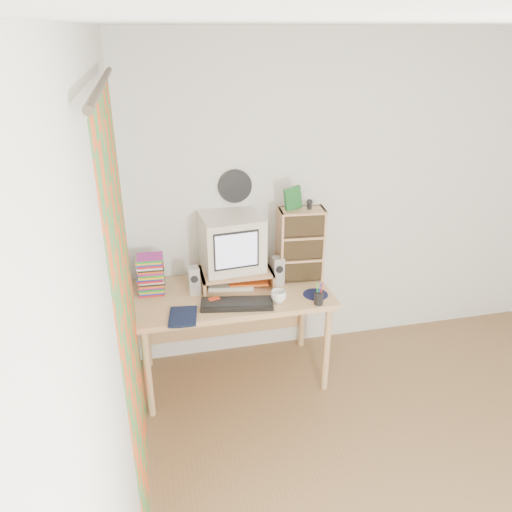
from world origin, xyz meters
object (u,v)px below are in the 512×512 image
crt_monitor (232,243)px  diary (169,316)px  dvd_stack (151,277)px  desk (231,304)px  keyboard (237,304)px  mug (279,296)px  cd_rack (301,245)px

crt_monitor → diary: 0.72m
dvd_stack → crt_monitor: bearing=6.2°
crt_monitor → dvd_stack: bearing=178.2°
diary → desk: bearing=43.2°
keyboard → desk: bearing=99.2°
crt_monitor → keyboard: bearing=-101.6°
desk → keyboard: 0.31m
mug → diary: 0.76m
dvd_stack → diary: 0.40m
cd_rack → mug: (-0.25, -0.31, -0.23)m
crt_monitor → dvd_stack: (-0.60, -0.04, -0.19)m
cd_rack → diary: size_ratio=2.51×
dvd_stack → diary: (0.09, -0.38, -0.10)m
desk → crt_monitor: crt_monitor is taller
crt_monitor → keyboard: size_ratio=0.85×
dvd_stack → mug: 0.91m
dvd_stack → diary: size_ratio=1.14×
desk → keyboard: size_ratio=2.84×
desk → keyboard: keyboard is taller
keyboard → dvd_stack: size_ratio=1.95×
desk → dvd_stack: 0.62m
crt_monitor → cd_rack: (0.50, -0.05, -0.04)m
desk → dvd_stack: (-0.56, 0.05, 0.26)m
crt_monitor → diary: crt_monitor is taller
desk → crt_monitor: 0.46m
diary → crt_monitor: bearing=47.7°
cd_rack → mug: cd_rack is taller
dvd_stack → mug: dvd_stack is taller
crt_monitor → mug: 0.52m
cd_rack → diary: bearing=-155.1°
dvd_stack → mug: (0.85, -0.32, -0.08)m
dvd_stack → cd_rack: 1.11m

